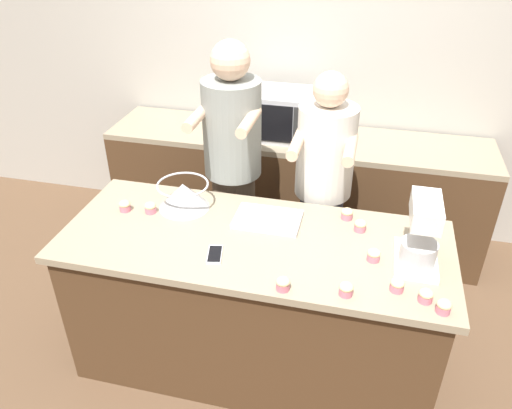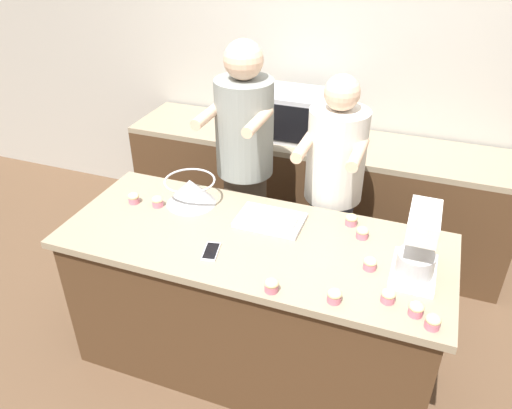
% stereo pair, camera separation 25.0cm
% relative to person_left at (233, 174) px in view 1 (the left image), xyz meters
% --- Properties ---
extents(ground_plane, '(16.00, 16.00, 0.00)m').
position_rel_person_left_xyz_m(ground_plane, '(0.28, -0.60, -0.91)').
color(ground_plane, brown).
extents(back_wall, '(10.00, 0.06, 2.70)m').
position_rel_person_left_xyz_m(back_wall, '(0.28, 1.06, 0.44)').
color(back_wall, '#B2ADA3').
rests_on(back_wall, ground_plane).
extents(island_counter, '(2.01, 0.82, 0.88)m').
position_rel_person_left_xyz_m(island_counter, '(0.28, -0.60, -0.47)').
color(island_counter, '#4C331E').
rests_on(island_counter, ground_plane).
extents(back_counter, '(2.80, 0.60, 0.89)m').
position_rel_person_left_xyz_m(back_counter, '(0.28, 0.71, -0.47)').
color(back_counter, '#4C331E').
rests_on(back_counter, ground_plane).
extents(person_left, '(0.36, 0.51, 1.73)m').
position_rel_person_left_xyz_m(person_left, '(0.00, 0.00, 0.00)').
color(person_left, brown).
rests_on(person_left, ground_plane).
extents(person_right, '(0.35, 0.51, 1.59)m').
position_rel_person_left_xyz_m(person_right, '(0.56, -0.00, -0.08)').
color(person_right, '#33384C').
rests_on(person_right, ground_plane).
extents(stand_mixer, '(0.20, 0.30, 0.35)m').
position_rel_person_left_xyz_m(stand_mixer, '(1.08, -0.61, 0.13)').
color(stand_mixer, white).
rests_on(stand_mixer, island_counter).
extents(mixing_bowl, '(0.29, 0.29, 0.15)m').
position_rel_person_left_xyz_m(mixing_bowl, '(-0.17, -0.40, 0.05)').
color(mixing_bowl, '#BCBCC1').
rests_on(mixing_bowl, island_counter).
extents(baking_tray, '(0.36, 0.24, 0.04)m').
position_rel_person_left_xyz_m(baking_tray, '(0.32, -0.43, -0.01)').
color(baking_tray, '#BCBCC1').
rests_on(baking_tray, island_counter).
extents(microwave_oven, '(0.55, 0.39, 0.33)m').
position_rel_person_left_xyz_m(microwave_oven, '(0.14, 0.70, 0.14)').
color(microwave_oven, '#B7B7BC').
rests_on(microwave_oven, back_counter).
extents(cell_phone, '(0.10, 0.16, 0.01)m').
position_rel_person_left_xyz_m(cell_phone, '(0.13, -0.79, -0.02)').
color(cell_phone, silver).
rests_on(cell_phone, island_counter).
extents(cupcake_0, '(0.06, 0.06, 0.06)m').
position_rel_person_left_xyz_m(cupcake_0, '(0.73, -0.30, 0.01)').
color(cupcake_0, '#D17084').
rests_on(cupcake_0, island_counter).
extents(cupcake_1, '(0.06, 0.06, 0.06)m').
position_rel_person_left_xyz_m(cupcake_1, '(0.81, -0.40, 0.01)').
color(cupcake_1, '#D17084').
rests_on(cupcake_1, island_counter).
extents(cupcake_2, '(0.06, 0.06, 0.06)m').
position_rel_person_left_xyz_m(cupcake_2, '(1.13, -0.27, 0.01)').
color(cupcake_2, '#D17084').
rests_on(cupcake_2, island_counter).
extents(cupcake_3, '(0.06, 0.06, 0.06)m').
position_rel_person_left_xyz_m(cupcake_3, '(1.12, -0.88, 0.01)').
color(cupcake_3, '#D17084').
rests_on(cupcake_3, island_counter).
extents(cupcake_4, '(0.06, 0.06, 0.06)m').
position_rel_person_left_xyz_m(cupcake_4, '(-0.48, -0.51, 0.01)').
color(cupcake_4, '#D17084').
rests_on(cupcake_4, island_counter).
extents(cupcake_5, '(0.06, 0.06, 0.06)m').
position_rel_person_left_xyz_m(cupcake_5, '(1.19, -0.93, 0.01)').
color(cupcake_5, '#D17084').
rests_on(cupcake_5, island_counter).
extents(cupcake_6, '(0.06, 0.06, 0.06)m').
position_rel_person_left_xyz_m(cupcake_6, '(0.88, -0.64, 0.01)').
color(cupcake_6, '#D17084').
rests_on(cupcake_6, island_counter).
extents(cupcake_7, '(0.06, 0.06, 0.06)m').
position_rel_person_left_xyz_m(cupcake_7, '(1.00, -0.84, 0.01)').
color(cupcake_7, '#D17084').
rests_on(cupcake_7, island_counter).
extents(cupcake_8, '(0.06, 0.06, 0.06)m').
position_rel_person_left_xyz_m(cupcake_8, '(-0.33, -0.50, 0.01)').
color(cupcake_8, '#D17084').
rests_on(cupcake_8, island_counter).
extents(cupcake_9, '(0.06, 0.06, 0.06)m').
position_rel_person_left_xyz_m(cupcake_9, '(0.50, -0.95, 0.01)').
color(cupcake_9, '#D17084').
rests_on(cupcake_9, island_counter).
extents(cupcake_10, '(0.06, 0.06, 0.06)m').
position_rel_person_left_xyz_m(cupcake_10, '(0.78, -0.92, 0.01)').
color(cupcake_10, '#D17084').
rests_on(cupcake_10, island_counter).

